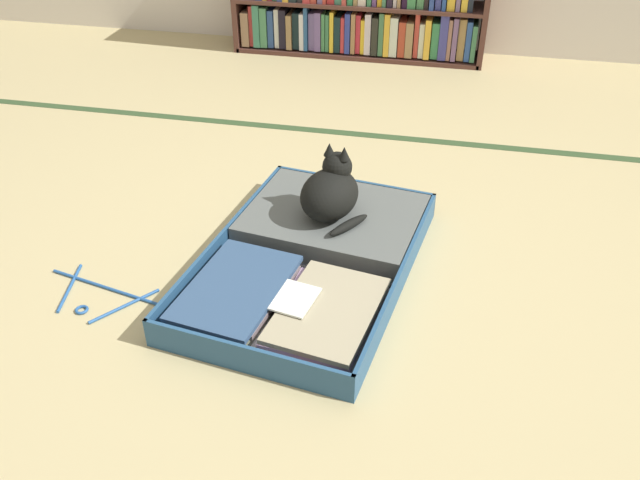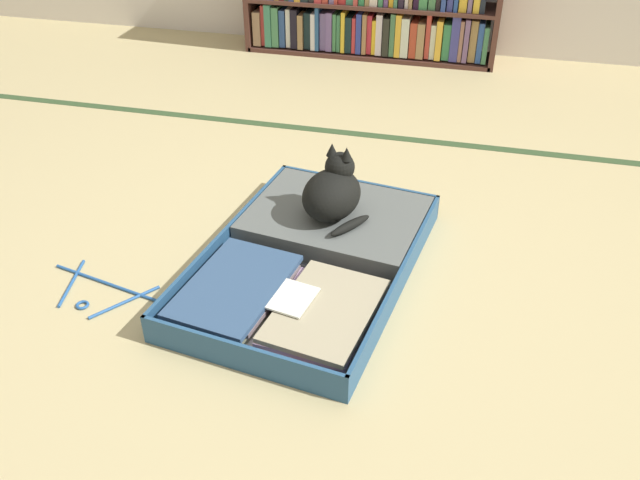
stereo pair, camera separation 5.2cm
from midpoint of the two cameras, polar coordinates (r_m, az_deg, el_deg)
The scene contains 5 objects.
ground_plane at distance 2.10m, azimuth 0.36°, elevation -4.81°, with size 10.00×10.00×0.00m, color tan.
tatami_border at distance 3.07m, azimuth 5.52°, elevation 8.81°, with size 4.80×0.05×0.00m.
open_suitcase at distance 2.20m, azimuth 0.15°, elevation -1.26°, with size 0.75×1.04×0.10m.
black_cat at distance 2.26m, azimuth 1.86°, elevation 4.10°, with size 0.27×0.29×0.25m.
clothes_hanger at distance 2.21m, azimuth -17.60°, elevation -4.13°, with size 0.42×0.26×0.01m.
Camera 2 is at (0.40, -1.57, 1.33)m, focal length 37.56 mm.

